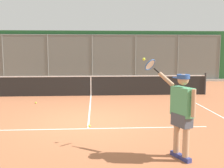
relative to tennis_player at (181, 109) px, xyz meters
The scene contains 7 objects.
ground_plane 3.64m from the tennis_player, 56.54° to the right, with size 60.00×60.00×0.00m, color #A8603D.
court_line_markings 2.85m from the tennis_player, 43.58° to the right, with size 8.77×9.90×0.01m.
fence_backdrop 13.91m from the tennis_player, 82.04° to the right, with size 20.68×1.37×3.46m.
tennis_net 7.87m from the tennis_player, 75.81° to the right, with size 11.26×0.09×1.07m.
tennis_player is the anchor object (origin of this frame).
tennis_ball_near_baseline 7.25m from the tennis_player, 54.63° to the right, with size 0.07×0.07×0.07m, color #C1D138.
tennis_ball_by_sideline 3.19m from the tennis_player, 51.38° to the right, with size 0.07×0.07×0.07m, color #CCDB33.
Camera 1 is at (-0.22, 8.07, 2.21)m, focal length 43.20 mm.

